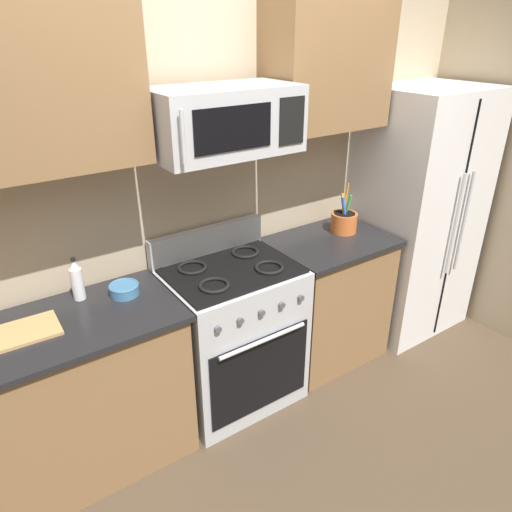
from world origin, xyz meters
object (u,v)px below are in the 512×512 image
object	(u,v)px
bottle_vinegar	(77,280)
prep_bowl	(124,289)
range_oven	(232,333)
refrigerator	(415,214)
microwave	(224,121)
utensil_crock	(344,221)
cutting_board	(17,334)

from	to	relation	value
bottle_vinegar	prep_bowl	bearing A→B (deg)	-24.07
range_oven	bottle_vinegar	world-z (taller)	bottle_vinegar
range_oven	prep_bowl	distance (m)	0.77
range_oven	refrigerator	size ratio (longest dim) A/B	0.60
microwave	utensil_crock	bearing A→B (deg)	1.83
microwave	cutting_board	size ratio (longest dim) A/B	2.09
refrigerator	cutting_board	size ratio (longest dim) A/B	4.98
utensil_crock	microwave	bearing A→B (deg)	-178.17
range_oven	prep_bowl	bearing A→B (deg)	171.02
cutting_board	microwave	bearing A→B (deg)	0.22
cutting_board	refrigerator	bearing A→B (deg)	-0.81
range_oven	utensil_crock	size ratio (longest dim) A/B	3.24
microwave	utensil_crock	world-z (taller)	microwave
refrigerator	prep_bowl	xyz separation A→B (m)	(-2.21, 0.11, 0.03)
microwave	bottle_vinegar	xyz separation A→B (m)	(-0.80, 0.16, -0.74)
range_oven	utensil_crock	distance (m)	1.07
refrigerator	cutting_board	xyz separation A→B (m)	(-2.75, 0.04, 0.01)
prep_bowl	bottle_vinegar	bearing A→B (deg)	155.93
refrigerator	microwave	bearing A→B (deg)	178.47
bottle_vinegar	range_oven	bearing A→B (deg)	-13.07
microwave	prep_bowl	world-z (taller)	microwave
microwave	cutting_board	xyz separation A→B (m)	(-1.14, -0.00, -0.84)
range_oven	cutting_board	xyz separation A→B (m)	(-1.14, 0.02, 0.44)
utensil_crock	cutting_board	distance (m)	2.08
microwave	prep_bowl	size ratio (longest dim) A/B	4.88
bottle_vinegar	prep_bowl	xyz separation A→B (m)	(0.21, -0.09, -0.08)
prep_bowl	utensil_crock	bearing A→B (deg)	-1.43
range_oven	cutting_board	size ratio (longest dim) A/B	2.98
range_oven	refrigerator	world-z (taller)	refrigerator
prep_bowl	cutting_board	bearing A→B (deg)	-172.31
refrigerator	microwave	world-z (taller)	microwave
cutting_board	bottle_vinegar	xyz separation A→B (m)	(0.33, 0.17, 0.10)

